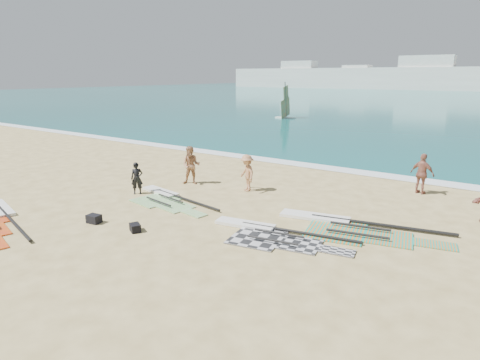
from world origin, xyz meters
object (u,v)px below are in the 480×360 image
Objects in this scene: gear_bag_near at (94,219)px; person_wetsuit at (137,178)px; rig_green at (166,198)px; beachgoer_mid at (247,173)px; beachgoer_left at (191,165)px; rig_orange at (346,226)px; rig_grey at (267,233)px; gear_bag_far at (135,228)px; beachgoer_back at (422,174)px.

person_wetsuit is at bearing 113.79° from gear_bag_near.
rig_green is 2.90× the size of beachgoer_mid.
beachgoer_left is at bearing 27.36° from person_wetsuit.
rig_orange is 4.26× the size of person_wetsuit.
person_wetsuit reaches higher than rig_green.
beachgoer_mid is at bearing 70.83° from gear_bag_near.
beachgoer_mid is (-3.62, 4.18, 0.83)m from rig_grey.
rig_grey is at bearing -16.56° from beachgoer_mid.
rig_orange is 8.84m from beachgoer_left.
gear_bag_far is 0.24× the size of beachgoer_back.
rig_grey is at bearing 84.08° from beachgoer_back.
beachgoer_left is at bearing 95.80° from gear_bag_near.
gear_bag_far is at bearing 8.57° from gear_bag_near.
rig_green is at bearing -92.46° from beachgoer_mid.
person_wetsuit reaches higher than gear_bag_near.
gear_bag_far is 0.31× the size of person_wetsuit.
person_wetsuit is 2.93m from beachgoer_left.
gear_bag_near is (-6.00, -2.68, 0.11)m from rig_grey.
beachgoer_mid is at bearing -18.28° from beachgoer_left.
beachgoer_back reaches higher than rig_grey.
rig_orange is 3.63× the size of beachgoer_mid.
rig_orange is (2.03, 2.21, 0.00)m from rig_grey.
person_wetsuit is at bearing 163.90° from rig_grey.
rig_grey is 4.72m from gear_bag_far.
gear_bag_near reaches higher than gear_bag_far.
rig_grey is 6.58m from gear_bag_near.
rig_orange is 9.40m from gear_bag_near.
beachgoer_mid reaches higher than rig_green.
beachgoer_mid reaches higher than gear_bag_far.
beachgoer_left reaches higher than beachgoer_back.
rig_orange is 6.04m from beachgoer_mid.
rig_green is 3.82m from gear_bag_far.
beachgoer_left reaches higher than rig_green.
rig_orange is at bearing -37.85° from beachgoer_left.
gear_bag_far is 0.24× the size of beachgoer_left.
beachgoer_back reaches higher than rig_orange.
rig_green is at bearing 87.79° from gear_bag_near.
beachgoer_mid is 8.17m from beachgoer_back.
beachgoer_back is at bearing -9.74° from person_wetsuit.
rig_orange is 3.35× the size of beachgoer_back.
gear_bag_near is 0.26× the size of beachgoer_left.
beachgoer_left is (-2.58, 6.02, 0.83)m from gear_bag_far.
beachgoer_mid is (0.45, 6.57, 0.74)m from gear_bag_far.
rig_grey is 5.59m from beachgoer_mid.
gear_bag_near is at bearing -165.53° from rig_grey.
rig_orange is 7.63m from gear_bag_far.
gear_bag_far is 0.26× the size of beachgoer_mid.
gear_bag_near reaches higher than rig_orange.
beachgoer_back is (10.94, 7.52, 0.20)m from person_wetsuit.
gear_bag_far is (1.80, -3.37, 0.09)m from rig_green.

